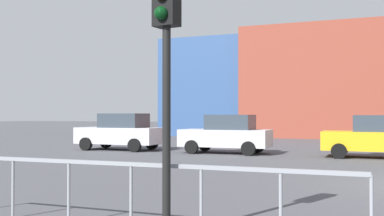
{
  "coord_description": "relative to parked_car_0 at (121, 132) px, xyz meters",
  "views": [
    {
      "loc": [
        -1.62,
        -12.47,
        1.74
      ],
      "look_at": [
        -8.89,
        6.16,
        2.06
      ],
      "focal_mm": 43.12,
      "sensor_mm": 36.0,
      "label": 1
    }
  ],
  "objects": [
    {
      "name": "pedestrian_railing",
      "position": [
        8.33,
        -14.04,
        -0.12
      ],
      "size": [
        6.87,
        0.06,
        1.03
      ],
      "color": "gray",
      "rests_on": "ground_plane"
    },
    {
      "name": "parked_car_1",
      "position": [
        5.56,
        0.0,
        -0.03
      ],
      "size": [
        4.08,
        2.0,
        1.77
      ],
      "rotation": [
        0.0,
        0.0,
        3.14
      ],
      "color": "silver",
      "rests_on": "ground_plane"
    },
    {
      "name": "parked_car_2",
      "position": [
        11.88,
        -0.0,
        -0.04
      ],
      "size": [
        4.03,
        1.98,
        1.75
      ],
      "rotation": [
        0.0,
        0.0,
        3.14
      ],
      "color": "gold",
      "rests_on": "ground_plane"
    },
    {
      "name": "parked_car_0",
      "position": [
        0.0,
        0.0,
        0.0
      ],
      "size": [
        4.23,
        2.07,
        1.83
      ],
      "rotation": [
        0.0,
        0.0,
        3.14
      ],
      "color": "silver",
      "rests_on": "ground_plane"
    },
    {
      "name": "traffic_light_near_left",
      "position": [
        9.0,
        -14.24,
        1.97
      ],
      "size": [
        0.39,
        0.38,
        3.92
      ],
      "rotation": [
        0.0,
        0.0,
        -1.73
      ],
      "color": "black",
      "rests_on": "ground_plane"
    }
  ]
}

